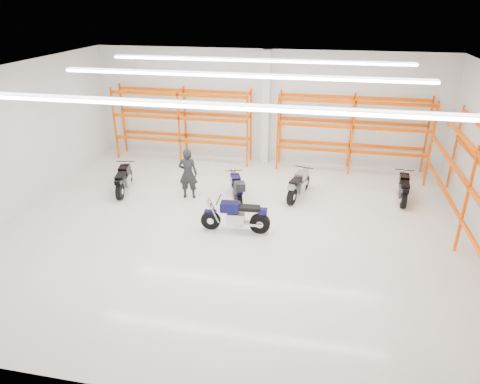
% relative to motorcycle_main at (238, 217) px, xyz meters
% --- Properties ---
extents(ground, '(14.00, 14.00, 0.00)m').
position_rel_motorcycle_main_xyz_m(ground, '(-0.10, 0.10, -0.47)').
color(ground, beige).
rests_on(ground, ground).
extents(room_shell, '(14.02, 12.02, 4.51)m').
position_rel_motorcycle_main_xyz_m(room_shell, '(-0.10, 0.13, 2.81)').
color(room_shell, silver).
rests_on(room_shell, ground).
extents(motorcycle_main, '(2.06, 0.68, 1.01)m').
position_rel_motorcycle_main_xyz_m(motorcycle_main, '(0.00, 0.00, 0.00)').
color(motorcycle_main, black).
rests_on(motorcycle_main, ground).
extents(motorcycle_back_a, '(0.71, 1.95, 0.97)m').
position_rel_motorcycle_main_xyz_m(motorcycle_back_a, '(-4.50, 1.92, -0.02)').
color(motorcycle_back_a, black).
rests_on(motorcycle_back_a, ground).
extents(motorcycle_back_b, '(0.94, 1.89, 1.00)m').
position_rel_motorcycle_main_xyz_m(motorcycle_back_b, '(-0.44, 1.90, 0.01)').
color(motorcycle_back_b, black).
rests_on(motorcycle_back_b, ground).
extents(motorcycle_back_c, '(0.82, 1.89, 0.95)m').
position_rel_motorcycle_main_xyz_m(motorcycle_back_c, '(1.53, 2.66, -0.03)').
color(motorcycle_back_c, black).
rests_on(motorcycle_back_c, ground).
extents(motorcycle_back_d, '(0.62, 1.88, 0.92)m').
position_rel_motorcycle_main_xyz_m(motorcycle_back_d, '(5.02, 3.13, -0.04)').
color(motorcycle_back_d, black).
rests_on(motorcycle_back_d, ground).
extents(standing_man, '(0.67, 0.48, 1.75)m').
position_rel_motorcycle_main_xyz_m(standing_man, '(-2.13, 1.95, 0.40)').
color(standing_man, black).
rests_on(standing_man, ground).
extents(structural_column, '(0.32, 0.32, 4.50)m').
position_rel_motorcycle_main_xyz_m(structural_column, '(-0.10, 5.92, 1.78)').
color(structural_column, white).
rests_on(structural_column, ground).
extents(pallet_racking_back_left, '(5.67, 0.87, 3.00)m').
position_rel_motorcycle_main_xyz_m(pallet_racking_back_left, '(-3.50, 5.58, 1.31)').
color(pallet_racking_back_left, '#F64B00').
rests_on(pallet_racking_back_left, ground).
extents(pallet_racking_back_right, '(5.67, 0.87, 3.00)m').
position_rel_motorcycle_main_xyz_m(pallet_racking_back_right, '(3.30, 5.58, 1.31)').
color(pallet_racking_back_right, '#F64B00').
rests_on(pallet_racking_back_right, ground).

